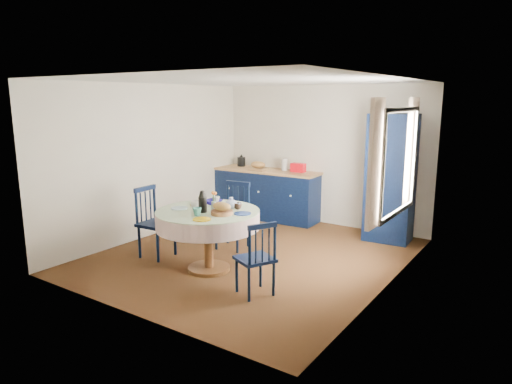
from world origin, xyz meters
TOP-DOWN VIEW (x-y plane):
  - floor at (0.00, 0.00)m, footprint 4.50×4.50m
  - ceiling at (0.00, 0.00)m, footprint 4.50×4.50m
  - wall_back at (0.00, 2.25)m, footprint 4.00×0.02m
  - wall_left at (-2.00, 0.00)m, footprint 0.02×4.50m
  - wall_right at (2.00, 0.00)m, footprint 0.02×4.50m
  - window at (1.95, 0.30)m, footprint 0.10×1.74m
  - kitchen_counter at (-1.00, 1.96)m, footprint 2.13×0.73m
  - pantry_cabinet at (1.40, 1.85)m, footprint 0.74×0.55m
  - dining_table at (-0.14, -0.80)m, footprint 1.36×1.36m
  - chair_left at (-1.17, -0.80)m, footprint 0.46×0.48m
  - chair_far at (-0.46, 0.17)m, footprint 0.50×0.48m
  - chair_right at (0.82, -1.10)m, footprint 0.52×0.53m
  - mug_a at (-0.37, -0.79)m, footprint 0.13×0.13m
  - mug_b at (-0.08, -1.09)m, footprint 0.11×0.11m
  - mug_c at (0.13, -0.53)m, footprint 0.11×0.11m
  - mug_d at (-0.32, -0.42)m, footprint 0.10×0.10m
  - cobalt_bowl at (-0.32, -0.48)m, footprint 0.24×0.24m

SIDE VIEW (x-z plane):
  - floor at x=0.00m, z-range 0.00..0.00m
  - chair_right at x=0.82m, z-range 0.01..0.90m
  - kitchen_counter at x=-1.00m, z-range -0.11..1.07m
  - chair_far at x=-0.46m, z-range 0.01..1.02m
  - chair_left at x=-1.17m, z-range 0.01..1.03m
  - dining_table at x=-0.14m, z-range 0.15..1.25m
  - cobalt_bowl at x=-0.32m, z-range 0.82..0.88m
  - mug_c at x=0.13m, z-range 0.82..0.91m
  - mug_d at x=-0.32m, z-range 0.82..0.92m
  - mug_a at x=-0.37m, z-range 0.82..0.93m
  - mug_b at x=-0.08m, z-range 0.82..0.93m
  - pantry_cabinet at x=1.40m, z-range 0.00..2.03m
  - wall_back at x=0.00m, z-range 0.00..2.50m
  - wall_left at x=-2.00m, z-range 0.00..2.50m
  - wall_right at x=2.00m, z-range 0.00..2.50m
  - window at x=1.95m, z-range 0.80..2.25m
  - ceiling at x=0.00m, z-range 2.50..2.50m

